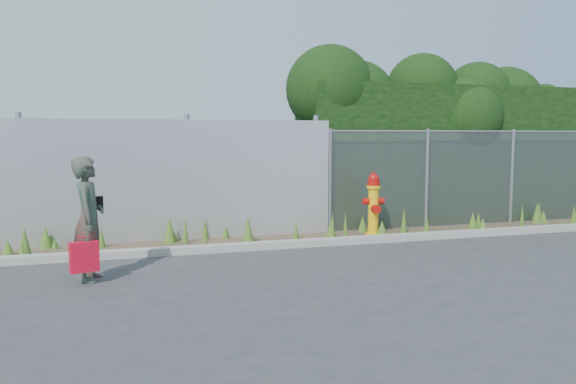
# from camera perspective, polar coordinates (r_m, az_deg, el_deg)

# --- Properties ---
(ground) EXTENTS (80.00, 80.00, 0.00)m
(ground) POSITION_cam_1_polar(r_m,az_deg,el_deg) (8.05, 5.01, -8.00)
(ground) COLOR #353638
(ground) RESTS_ON ground
(curb) EXTENTS (16.00, 0.22, 0.12)m
(curb) POSITION_cam_1_polar(r_m,az_deg,el_deg) (9.69, 1.01, -5.26)
(curb) COLOR gray
(curb) RESTS_ON ground
(weed_strip) EXTENTS (16.00, 1.34, 0.55)m
(weed_strip) POSITION_cam_1_polar(r_m,az_deg,el_deg) (10.22, -1.35, -4.26)
(weed_strip) COLOR #483A29
(weed_strip) RESTS_ON ground
(corrugated_fence) EXTENTS (8.50, 0.21, 2.30)m
(corrugated_fence) POSITION_cam_1_polar(r_m,az_deg,el_deg) (10.29, -18.63, 0.95)
(corrugated_fence) COLOR #B5B7BD
(corrugated_fence) RESTS_ON ground
(chainlink_fence) EXTENTS (6.50, 0.07, 2.05)m
(chainlink_fence) POSITION_cam_1_polar(r_m,az_deg,el_deg) (12.55, 18.03, 1.45)
(chainlink_fence) COLOR gray
(chainlink_fence) RESTS_ON ground
(hedge) EXTENTS (7.70, 2.27, 3.83)m
(hedge) POSITION_cam_1_polar(r_m,az_deg,el_deg) (13.37, 15.35, 6.36)
(hedge) COLOR black
(hedge) RESTS_ON ground
(fire_hydrant) EXTENTS (0.41, 0.37, 1.23)m
(fire_hydrant) POSITION_cam_1_polar(r_m,az_deg,el_deg) (10.76, 8.68, -1.33)
(fire_hydrant) COLOR yellow
(fire_hydrant) RESTS_ON ground
(woman) EXTENTS (0.45, 0.64, 1.64)m
(woman) POSITION_cam_1_polar(r_m,az_deg,el_deg) (7.82, -19.59, -2.59)
(woman) COLOR #106A4F
(woman) RESTS_ON ground
(red_tote_bag) EXTENTS (0.35, 0.13, 0.46)m
(red_tote_bag) POSITION_cam_1_polar(r_m,az_deg,el_deg) (7.66, -20.00, -6.20)
(red_tote_bag) COLOR #B40A26
(black_shoulder_bag) EXTENTS (0.23, 0.10, 0.17)m
(black_shoulder_bag) POSITION_cam_1_polar(r_m,az_deg,el_deg) (7.94, -19.09, -1.05)
(black_shoulder_bag) COLOR black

